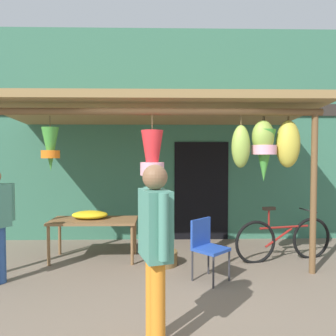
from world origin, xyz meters
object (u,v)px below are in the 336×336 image
object	(u,v)px
wicker_basket_by_table	(163,258)
parked_bicycle	(284,239)
flower_heap_on_table	(90,215)
vendor_in_orange	(155,240)
folding_chair	(206,244)
display_table	(94,224)

from	to	relation	value
wicker_basket_by_table	parked_bicycle	size ratio (longest dim) A/B	0.26
flower_heap_on_table	parked_bicycle	bearing A→B (deg)	-3.12
flower_heap_on_table	wicker_basket_by_table	size ratio (longest dim) A/B	1.31
wicker_basket_by_table	vendor_in_orange	size ratio (longest dim) A/B	0.27
flower_heap_on_table	vendor_in_orange	distance (m)	2.78
folding_chair	wicker_basket_by_table	size ratio (longest dim) A/B	1.85
display_table	flower_heap_on_table	world-z (taller)	flower_heap_on_table
display_table	parked_bicycle	bearing A→B (deg)	-1.94
display_table	folding_chair	bearing A→B (deg)	-26.93
folding_chair	vendor_in_orange	world-z (taller)	vendor_in_orange
folding_chair	parked_bicycle	world-z (taller)	parked_bicycle
display_table	folding_chair	xyz separation A→B (m)	(1.75, -0.89, -0.10)
wicker_basket_by_table	vendor_in_orange	world-z (taller)	vendor_in_orange
folding_chair	wicker_basket_by_table	distance (m)	0.94
flower_heap_on_table	wicker_basket_by_table	bearing A→B (deg)	-16.29
flower_heap_on_table	folding_chair	xyz separation A→B (m)	(1.82, -0.96, -0.23)
folding_chair	display_table	bearing A→B (deg)	153.07
display_table	wicker_basket_by_table	distance (m)	1.28
vendor_in_orange	flower_heap_on_table	bearing A→B (deg)	114.17
wicker_basket_by_table	vendor_in_orange	bearing A→B (deg)	-92.22
folding_chair	parked_bicycle	distance (m)	1.60
flower_heap_on_table	vendor_in_orange	bearing A→B (deg)	-65.83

